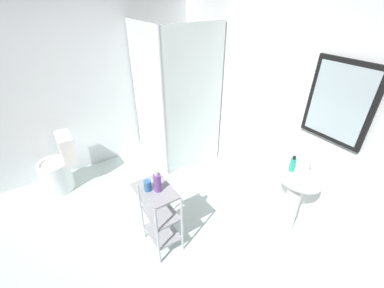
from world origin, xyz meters
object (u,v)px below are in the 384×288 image
toilet (59,168)px  conditioner_bottle_purple (157,182)px  rinse_cup (147,186)px  bath_mat (152,191)px  hand_soap_bottle (293,164)px  pedestal_sink (295,191)px  storage_cart (161,214)px  shower_stall (175,133)px

toilet → conditioner_bottle_purple: bearing=24.7°
rinse_cup → bath_mat: 1.12m
bath_mat → toilet: bearing=-128.0°
hand_soap_bottle → conditioner_bottle_purple: bearing=-114.3°
pedestal_sink → bath_mat: 1.78m
storage_cart → rinse_cup: bearing=-131.0°
conditioner_bottle_purple → bath_mat: bearing=162.4°
hand_soap_bottle → rinse_cup: bearing=-115.1°
toilet → storage_cart: toilet is taller
bath_mat → pedestal_sink: bearing=34.6°
pedestal_sink → rinse_cup: 1.46m
pedestal_sink → conditioner_bottle_purple: 1.38m
shower_stall → toilet: bearing=-98.9°
bath_mat → shower_stall: bearing=126.4°
toilet → bath_mat: (0.74, 0.95, -0.31)m
pedestal_sink → toilet: bearing=-138.1°
storage_cart → hand_soap_bottle: size_ratio=4.52×
toilet → storage_cart: size_ratio=1.03×
hand_soap_bottle → rinse_cup: 1.38m
storage_cart → hand_soap_bottle: bearing=66.2°
conditioner_bottle_purple → rinse_cup: size_ratio=2.11×
shower_stall → rinse_cup: bearing=-39.1°
rinse_cup → bath_mat: rinse_cup is taller
shower_stall → storage_cart: bearing=-35.5°
conditioner_bottle_purple → bath_mat: size_ratio=0.37×
rinse_cup → conditioner_bottle_purple: bearing=53.8°
hand_soap_bottle → conditioner_bottle_purple: size_ratio=0.74×
shower_stall → toilet: shower_stall is taller
shower_stall → pedestal_sink: (1.88, 0.29, 0.12)m
storage_cart → bath_mat: (-0.79, 0.25, -0.43)m
shower_stall → hand_soap_bottle: size_ratio=12.23×
bath_mat → rinse_cup: bearing=-24.0°
shower_stall → toilet: 1.65m
storage_cart → bath_mat: 0.94m
storage_cart → rinse_cup: 0.37m
toilet → conditioner_bottle_purple: (1.53, 0.70, 0.52)m
conditioner_bottle_purple → bath_mat: (-0.78, 0.25, -0.83)m
hand_soap_bottle → shower_stall: bearing=-171.9°
pedestal_sink → storage_cart: bearing=-116.2°
storage_cart → conditioner_bottle_purple: bearing=178.1°
toilet → pedestal_sink: bearing=41.9°
shower_stall → toilet: (-0.25, -1.62, -0.15)m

